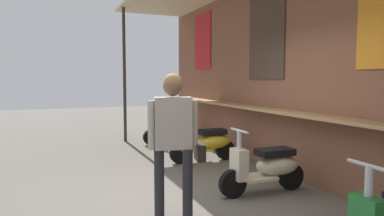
% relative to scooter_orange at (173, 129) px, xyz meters
% --- Properties ---
extents(ground_plane, '(33.67, 33.67, 0.00)m').
position_rel_scooter_orange_xyz_m(ground_plane, '(4.23, -1.08, -0.39)').
color(ground_plane, '#605B54').
extents(market_stall_facade, '(12.02, 2.24, 3.71)m').
position_rel_scooter_orange_xyz_m(market_stall_facade, '(4.23, 0.81, 1.65)').
color(market_stall_facade, brown).
rests_on(market_stall_facade, ground_plane).
extents(scooter_orange, '(0.46, 1.40, 0.97)m').
position_rel_scooter_orange_xyz_m(scooter_orange, '(0.00, 0.00, 0.00)').
color(scooter_orange, orange).
rests_on(scooter_orange, ground_plane).
extents(scooter_yellow, '(0.46, 1.40, 0.97)m').
position_rel_scooter_orange_xyz_m(scooter_yellow, '(2.10, 0.00, 0.00)').
color(scooter_yellow, gold).
rests_on(scooter_yellow, ground_plane).
extents(scooter_cream, '(0.46, 1.40, 0.97)m').
position_rel_scooter_orange_xyz_m(scooter_cream, '(4.24, 0.00, 0.00)').
color(scooter_cream, beige).
rests_on(scooter_cream, ground_plane).
extents(shopper_with_handbag, '(0.35, 0.69, 1.74)m').
position_rel_scooter_orange_xyz_m(shopper_with_handbag, '(4.65, -1.59, 0.68)').
color(shopper_with_handbag, '#232328').
rests_on(shopper_with_handbag, ground_plane).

